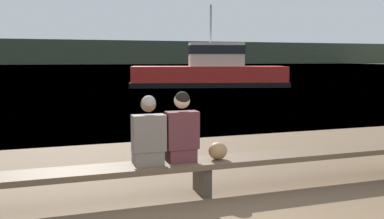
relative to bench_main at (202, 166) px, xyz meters
name	(u,v)px	position (x,y,z in m)	size (l,w,h in m)	color
water_surface	(51,66)	(-0.37, 124.06, -0.40)	(240.00, 240.00, 0.00)	#5684A3
far_shoreline	(50,52)	(-0.37, 154.13, 3.87)	(600.00, 12.00, 8.54)	#384233
bench_main	(202,166)	(0.00, 0.00, 0.00)	(7.64, 0.55, 0.48)	brown
person_left	(148,135)	(-0.77, 0.00, 0.49)	(0.44, 0.35, 0.94)	#70665B
person_right	(182,131)	(-0.30, 0.00, 0.52)	(0.44, 0.36, 0.98)	#56282D
shopping_bag	(218,151)	(0.23, -0.03, 0.21)	(0.27, 0.24, 0.25)	#9E754C
tugboat_red	(210,73)	(8.72, 22.07, 0.55)	(11.16, 5.84, 5.56)	red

